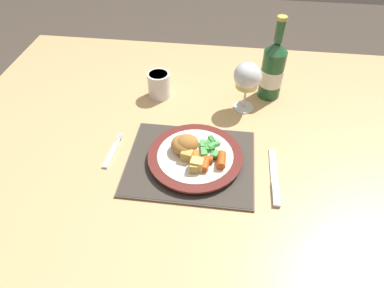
# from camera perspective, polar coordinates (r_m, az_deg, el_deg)

# --- Properties ---
(ground_plane) EXTENTS (6.00, 6.00, 0.00)m
(ground_plane) POSITION_cam_1_polar(r_m,az_deg,el_deg) (1.57, -0.07, -18.68)
(ground_plane) COLOR #4C4238
(dining_table) EXTENTS (1.39, 1.04, 0.74)m
(dining_table) POSITION_cam_1_polar(r_m,az_deg,el_deg) (1.03, -0.09, -1.38)
(dining_table) COLOR tan
(dining_table) RESTS_ON ground
(placemat) EXTENTS (0.33, 0.27, 0.01)m
(placemat) POSITION_cam_1_polar(r_m,az_deg,el_deg) (0.89, -0.24, -3.03)
(placemat) COLOR brown
(placemat) RESTS_ON dining_table
(dinner_plate) EXTENTS (0.24, 0.24, 0.02)m
(dinner_plate) POSITION_cam_1_polar(r_m,az_deg,el_deg) (0.88, 0.54, -2.18)
(dinner_plate) COLOR white
(dinner_plate) RESTS_ON placemat
(breaded_croquettes) EXTENTS (0.09, 0.08, 0.05)m
(breaded_croquettes) POSITION_cam_1_polar(r_m,az_deg,el_deg) (0.87, -1.21, 0.02)
(breaded_croquettes) COLOR #A87033
(breaded_croquettes) RESTS_ON dinner_plate
(green_beans_pile) EXTENTS (0.06, 0.09, 0.02)m
(green_beans_pile) POSITION_cam_1_polar(r_m,az_deg,el_deg) (0.88, 3.07, -0.65)
(green_beans_pile) COLOR #338438
(green_beans_pile) RESTS_ON dinner_plate
(glazed_carrots) EXTENTS (0.09, 0.06, 0.02)m
(glazed_carrots) POSITION_cam_1_polar(r_m,az_deg,el_deg) (0.85, 2.59, -2.75)
(glazed_carrots) COLOR #CC5119
(glazed_carrots) RESTS_ON dinner_plate
(fork) EXTENTS (0.02, 0.13, 0.01)m
(fork) POSITION_cam_1_polar(r_m,az_deg,el_deg) (0.94, -13.17, -1.40)
(fork) COLOR silver
(fork) RESTS_ON dining_table
(table_knife) EXTENTS (0.02, 0.19, 0.01)m
(table_knife) POSITION_cam_1_polar(r_m,az_deg,el_deg) (0.87, 13.63, -6.07)
(table_knife) COLOR silver
(table_knife) RESTS_ON dining_table
(wine_glass) EXTENTS (0.08, 0.08, 0.15)m
(wine_glass) POSITION_cam_1_polar(r_m,az_deg,el_deg) (1.01, 9.21, 10.84)
(wine_glass) COLOR silver
(wine_glass) RESTS_ON dining_table
(bottle) EXTENTS (0.07, 0.07, 0.26)m
(bottle) POSITION_cam_1_polar(r_m,az_deg,el_deg) (1.09, 13.28, 11.92)
(bottle) COLOR #23562D
(bottle) RESTS_ON dining_table
(roast_potatoes) EXTENTS (0.06, 0.06, 0.03)m
(roast_potatoes) POSITION_cam_1_polar(r_m,az_deg,el_deg) (0.84, 0.16, -3.01)
(roast_potatoes) COLOR gold
(roast_potatoes) RESTS_ON dinner_plate
(drinking_cup) EXTENTS (0.07, 0.07, 0.08)m
(drinking_cup) POSITION_cam_1_polar(r_m,az_deg,el_deg) (1.10, -5.52, 9.87)
(drinking_cup) COLOR white
(drinking_cup) RESTS_ON dining_table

